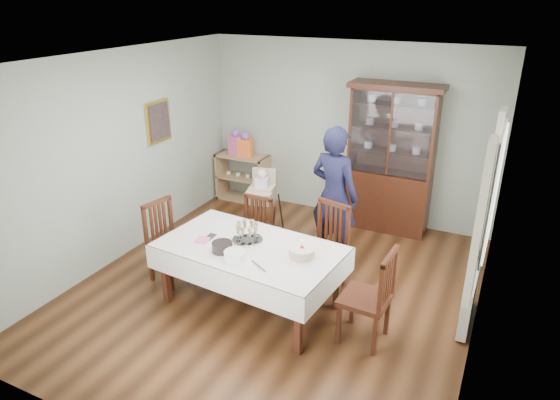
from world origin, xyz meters
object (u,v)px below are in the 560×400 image
Objects in this scene: chair_end_left at (171,257)px; chair_end_right at (366,313)px; gift_bag_pink at (236,143)px; sideboard at (243,177)px; china_cabinet at (391,157)px; chair_far_right at (323,263)px; woman at (334,195)px; champagne_tray at (247,235)px; chair_far_left at (253,248)px; birthday_cake at (302,253)px; dining_table at (251,276)px; high_chair at (262,211)px; gift_bag_orange at (245,145)px.

chair_end_right reaches higher than chair_end_left.
gift_bag_pink reaches higher than chair_end_left.
gift_bag_pink is (-0.10, -0.02, 0.59)m from sideboard.
china_cabinet is 2.08× the size of chair_end_right.
sideboard is at bearing 153.23° from chair_far_right.
champagne_tray is at bearing 80.15° from woman.
chair_far_right is (0.98, -0.03, 0.03)m from chair_far_left.
chair_end_left is (-1.75, -0.67, -0.01)m from chair_far_right.
china_cabinet reaches higher than chair_far_left.
woman reaches higher than sideboard.
woman is at bearing -107.70° from china_cabinet.
chair_far_right is 1.87m from chair_end_left.
birthday_cake is at bearing -48.48° from gift_bag_pink.
woman is at bearing 96.66° from birthday_cake.
sideboard is (-1.65, 2.70, 0.02)m from dining_table.
chair_far_right is (2.23, -1.97, -0.09)m from sideboard.
high_chair reaches higher than chair_end_left.
dining_table is 6.68× the size of birthday_cake.
woman reaches higher than birthday_cake.
chair_end_left is 1.60m from high_chair.
chair_far_left is 0.92m from champagne_tray.
chair_end_right is (1.74, -0.79, 0.03)m from chair_far_left.
woman is at bearing -31.92° from gift_bag_orange.
woman is (1.62, 1.36, 0.62)m from chair_end_left.
china_cabinet reaches higher than chair_end_left.
china_cabinet is 3.40m from chair_end_left.
chair_far_right is at bearing -131.70° from chair_end_right.
high_chair is (-2.04, 1.62, 0.10)m from chair_end_right.
woman reaches higher than champagne_tray.
dining_table is 0.97× the size of china_cabinet.
chair_end_left is at bearing -137.15° from chair_far_left.
chair_end_right is at bearing 134.06° from woman.
champagne_tray is at bearing -79.91° from high_chair.
champagne_tray is at bearing 129.68° from dining_table.
gift_bag_pink is at bearing 123.12° from dining_table.
chair_end_right is (3.00, -2.73, -0.09)m from sideboard.
high_chair reaches higher than chair_far_left.
sideboard is at bearing 11.16° from gift_bag_pink.
high_chair is at bearing -48.95° from sideboard.
gift_bag_pink reaches higher than dining_table.
china_cabinet is at bearing -0.04° from gift_bag_orange.
chair_end_left is (-0.77, -0.70, 0.02)m from chair_far_left.
sideboard is at bearing 166.47° from gift_bag_orange.
chair_far_right is 2.51× the size of gift_bag_orange.
woman is 5.25× the size of champagne_tray.
china_cabinet reaches higher than sideboard.
dining_table is at bearing -78.54° from high_chair.
gift_bag_orange reaches higher than sideboard.
chair_end_left is at bearing 178.00° from birthday_cake.
gift_bag_orange is at bearing 21.23° from chair_end_left.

